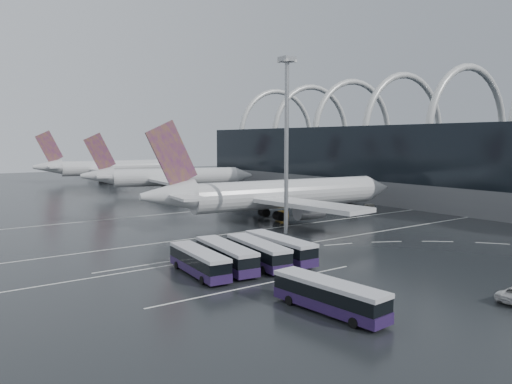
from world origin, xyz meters
TOP-DOWN VIEW (x-y plane):
  - ground at (0.00, 0.00)m, footprint 420.00×420.00m
  - terminal at (61.56, 19.84)m, footprint 42.00×160.00m
  - lane_marking_near at (0.00, -2.00)m, footprint 120.00×0.25m
  - lane_marking_mid at (0.00, 12.00)m, footprint 120.00×0.25m
  - lane_marking_far at (0.00, 40.00)m, footprint 120.00×0.25m
  - bus_bay_line_south at (-24.00, -16.00)m, footprint 28.00×0.25m
  - bus_bay_line_north at (-24.00, 0.00)m, footprint 28.00×0.25m
  - airliner_main at (6.52, 20.06)m, footprint 59.14×51.51m
  - airliner_gate_b at (11.65, 81.25)m, footprint 52.44×46.53m
  - airliner_gate_c at (11.26, 136.93)m, footprint 56.05×51.45m
  - bus_row_near_a at (-27.52, -8.29)m, footprint 4.02×12.67m
  - bus_row_near_b at (-23.38, -7.89)m, footprint 4.54×13.28m
  - bus_row_near_c at (-19.00, -8.73)m, footprint 4.60×13.20m
  - bus_row_near_d at (-15.03, -8.36)m, footprint 3.74×13.35m
  - bus_row_far_b at (-24.09, -27.33)m, footprint 3.84×12.75m
  - floodlight_mast at (-1.71, 6.58)m, footprint 2.33×2.33m
  - gse_cart_belly_b at (28.84, 31.94)m, footprint 2.49×1.47m
  - gse_cart_belly_c at (9.17, 21.30)m, footprint 2.42×1.43m
  - gse_cart_belly_d at (34.07, 19.00)m, footprint 2.13×1.26m

SIDE VIEW (x-z plane):
  - ground at x=0.00m, z-range 0.00..0.00m
  - lane_marking_near at x=0.00m, z-range 0.00..0.01m
  - lane_marking_mid at x=0.00m, z-range 0.00..0.01m
  - lane_marking_far at x=0.00m, z-range 0.00..0.01m
  - bus_bay_line_south at x=-24.00m, z-range 0.00..0.01m
  - bus_bay_line_north at x=-24.00m, z-range 0.00..0.01m
  - gse_cart_belly_d at x=34.07m, z-range 0.00..1.16m
  - gse_cart_belly_c at x=9.17m, z-range 0.00..1.32m
  - gse_cart_belly_b at x=28.84m, z-range 0.00..1.36m
  - bus_row_near_a at x=-27.52m, z-range 0.15..3.22m
  - bus_row_far_b at x=-24.09m, z-range 0.15..3.25m
  - bus_row_near_c at x=-19.00m, z-range 0.16..3.34m
  - bus_row_near_b at x=-23.38m, z-range 0.16..3.36m
  - bus_row_near_d at x=-15.03m, z-range 0.16..3.41m
  - airliner_gate_b at x=11.65m, z-range -4.63..13.92m
  - airliner_gate_c at x=11.26m, z-range -4.99..14.97m
  - airliner_main at x=6.52m, z-range -5.00..15.02m
  - terminal at x=61.56m, z-range -6.58..28.32m
  - floodlight_mast at x=-1.71m, z-range 3.93..34.39m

